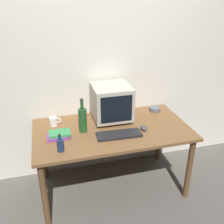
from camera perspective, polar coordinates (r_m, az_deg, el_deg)
ground_plane at (r=2.93m, az=0.00°, el=-16.14°), size 6.00×6.00×0.00m
back_wall at (r=2.74m, az=-2.62°, el=10.67°), size 4.00×0.08×2.50m
desk at (r=2.55m, az=0.00°, el=-5.34°), size 1.52×0.82×0.72m
crt_monitor at (r=2.61m, az=-0.11°, el=2.19°), size 0.38×0.39×0.37m
keyboard at (r=2.39m, az=1.56°, el=-5.08°), size 0.43×0.17×0.02m
computer_mouse at (r=2.50m, az=7.15°, el=-3.55°), size 0.07×0.11×0.04m
bottle_tall at (r=2.42m, az=-6.59°, el=-1.63°), size 0.08×0.08×0.34m
bottle_short at (r=2.19m, az=-11.49°, el=-7.18°), size 0.06×0.06×0.17m
book_stack at (r=2.40m, az=-11.81°, el=-5.07°), size 0.21×0.14×0.05m
mug at (r=2.62m, az=-12.94°, el=-2.04°), size 0.12×0.08×0.09m
cd_spindle at (r=2.90m, az=9.54°, el=0.64°), size 0.12×0.12×0.04m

